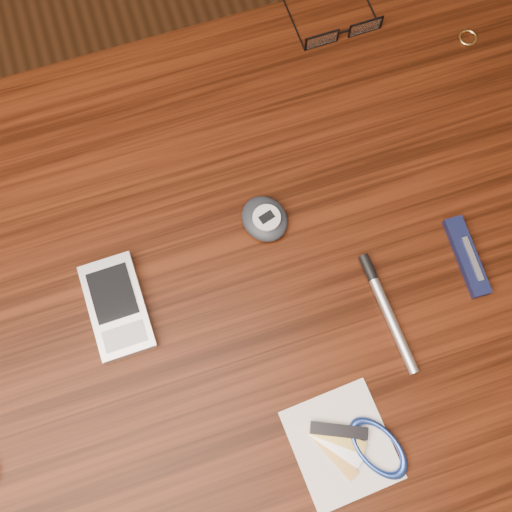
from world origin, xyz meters
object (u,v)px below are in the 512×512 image
object	(u,v)px
eyeglasses	(342,30)
pda_phone	(117,307)
silver_pen	(384,304)
notepad_keys	(360,446)
desk	(222,309)
pedometer	(265,219)
pocket_knife	(467,257)

from	to	relation	value
eyeglasses	pda_phone	xyz separation A→B (m)	(-0.37, -0.26, -0.00)
pda_phone	silver_pen	xyz separation A→B (m)	(0.29, -0.09, -0.00)
eyeglasses	notepad_keys	size ratio (longest dim) A/B	0.86
desk	eyeglasses	xyz separation A→B (m)	(0.25, 0.28, 0.11)
desk	notepad_keys	xyz separation A→B (m)	(0.09, -0.21, 0.11)
eyeglasses	notepad_keys	world-z (taller)	eyeglasses
pedometer	notepad_keys	distance (m)	0.27
eyeglasses	pedometer	world-z (taller)	same
pocket_knife	notepad_keys	bearing A→B (deg)	-140.50
pedometer	silver_pen	size ratio (longest dim) A/B	0.49
eyeglasses	pda_phone	distance (m)	0.45
desk	pda_phone	xyz separation A→B (m)	(-0.11, 0.01, 0.11)
pda_phone	eyeglasses	bearing A→B (deg)	35.76
desk	notepad_keys	distance (m)	0.25
eyeglasses	pedometer	size ratio (longest dim) A/B	1.57
pda_phone	pedometer	distance (m)	0.20
notepad_keys	pedometer	bearing A→B (deg)	93.41
pocket_knife	pedometer	bearing A→B (deg)	151.04
pedometer	pocket_knife	size ratio (longest dim) A/B	0.73
desk	notepad_keys	size ratio (longest dim) A/B	7.76
pocket_knife	eyeglasses	bearing A→B (deg)	95.55
pocket_knife	silver_pen	distance (m)	0.11
notepad_keys	pda_phone	bearing A→B (deg)	132.57
desk	pedometer	xyz separation A→B (m)	(0.08, 0.06, 0.11)
notepad_keys	silver_pen	bearing A→B (deg)	59.39
desk	pocket_knife	distance (m)	0.31
pda_phone	silver_pen	size ratio (longest dim) A/B	0.80
eyeglasses	silver_pen	distance (m)	0.36
pedometer	notepad_keys	xyz separation A→B (m)	(0.02, -0.27, -0.01)
eyeglasses	notepad_keys	xyz separation A→B (m)	(-0.16, -0.49, -0.01)
desk	notepad_keys	bearing A→B (deg)	-66.07
pda_phone	pocket_knife	distance (m)	0.40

